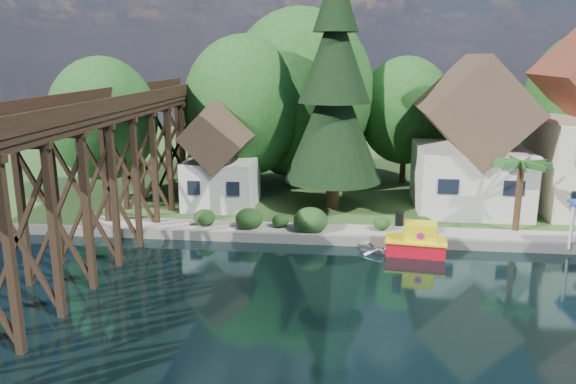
{
  "coord_description": "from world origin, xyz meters",
  "views": [
    {
      "loc": [
        -1.6,
        -25.1,
        11.44
      ],
      "look_at": [
        -5.11,
        6.0,
        3.78
      ],
      "focal_mm": 35.0,
      "sensor_mm": 36.0,
      "label": 1
    }
  ],
  "objects_px": {
    "house_left": "(471,145)",
    "conifer": "(334,94)",
    "palm_tree": "(522,166)",
    "tugboat": "(417,242)",
    "trestle_bridge": "(98,164)",
    "boat_white_a": "(392,246)",
    "shed": "(221,162)"
  },
  "relations": [
    {
      "from": "house_left",
      "to": "conifer",
      "type": "distance_m",
      "value": 10.56
    },
    {
      "from": "palm_tree",
      "to": "tugboat",
      "type": "distance_m",
      "value": 8.52
    },
    {
      "from": "palm_tree",
      "to": "tugboat",
      "type": "height_order",
      "value": "palm_tree"
    },
    {
      "from": "trestle_bridge",
      "to": "conifer",
      "type": "height_order",
      "value": "conifer"
    },
    {
      "from": "trestle_bridge",
      "to": "palm_tree",
      "type": "bearing_deg",
      "value": 12.11
    },
    {
      "from": "house_left",
      "to": "boat_white_a",
      "type": "bearing_deg",
      "value": -123.74
    },
    {
      "from": "shed",
      "to": "palm_tree",
      "type": "xyz_separation_m",
      "value": [
        20.01,
        -3.96,
        0.89
      ]
    },
    {
      "from": "boat_white_a",
      "to": "palm_tree",
      "type": "bearing_deg",
      "value": -47.95
    },
    {
      "from": "conifer",
      "to": "tugboat",
      "type": "bearing_deg",
      "value": -56.35
    },
    {
      "from": "palm_tree",
      "to": "trestle_bridge",
      "type": "bearing_deg",
      "value": -167.89
    },
    {
      "from": "house_left",
      "to": "conifer",
      "type": "bearing_deg",
      "value": -172.76
    },
    {
      "from": "trestle_bridge",
      "to": "boat_white_a",
      "type": "distance_m",
      "value": 17.8
    },
    {
      "from": "conifer",
      "to": "tugboat",
      "type": "height_order",
      "value": "conifer"
    },
    {
      "from": "boat_white_a",
      "to": "trestle_bridge",
      "type": "bearing_deg",
      "value": 114.49
    },
    {
      "from": "shed",
      "to": "conifer",
      "type": "relative_size",
      "value": 0.46
    },
    {
      "from": "conifer",
      "to": "palm_tree",
      "type": "height_order",
      "value": "conifer"
    },
    {
      "from": "palm_tree",
      "to": "boat_white_a",
      "type": "distance_m",
      "value": 9.76
    },
    {
      "from": "boat_white_a",
      "to": "tugboat",
      "type": "bearing_deg",
      "value": -77.96
    },
    {
      "from": "house_left",
      "to": "shed",
      "type": "height_order",
      "value": "house_left"
    },
    {
      "from": "conifer",
      "to": "tugboat",
      "type": "xyz_separation_m",
      "value": [
        5.25,
        -7.89,
        -8.03
      ]
    },
    {
      "from": "house_left",
      "to": "conifer",
      "type": "height_order",
      "value": "conifer"
    },
    {
      "from": "shed",
      "to": "conifer",
      "type": "xyz_separation_m",
      "value": [
        8.17,
        0.25,
        4.97
      ]
    },
    {
      "from": "conifer",
      "to": "trestle_bridge",
      "type": "bearing_deg",
      "value": -143.97
    },
    {
      "from": "trestle_bridge",
      "to": "house_left",
      "type": "bearing_deg",
      "value": 25.21
    },
    {
      "from": "conifer",
      "to": "palm_tree",
      "type": "distance_m",
      "value": 13.21
    },
    {
      "from": "palm_tree",
      "to": "house_left",
      "type": "bearing_deg",
      "value": 110.22
    },
    {
      "from": "trestle_bridge",
      "to": "shed",
      "type": "height_order",
      "value": "trestle_bridge"
    },
    {
      "from": "trestle_bridge",
      "to": "tugboat",
      "type": "height_order",
      "value": "trestle_bridge"
    },
    {
      "from": "palm_tree",
      "to": "conifer",
      "type": "bearing_deg",
      "value": 160.41
    },
    {
      "from": "shed",
      "to": "palm_tree",
      "type": "distance_m",
      "value": 20.42
    },
    {
      "from": "boat_white_a",
      "to": "house_left",
      "type": "bearing_deg",
      "value": -15.43
    },
    {
      "from": "house_left",
      "to": "trestle_bridge",
      "type": "bearing_deg",
      "value": -154.79
    }
  ]
}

